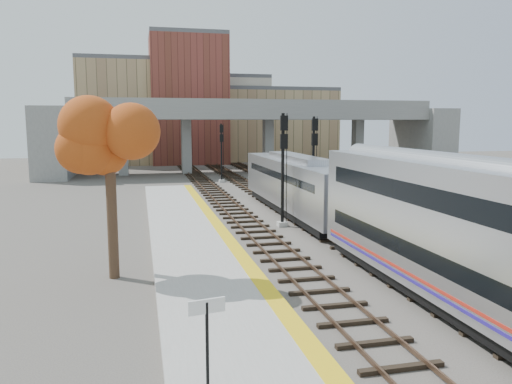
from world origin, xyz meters
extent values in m
plane|color=#47423D|center=(0.00, 0.00, 0.00)|extent=(160.00, 160.00, 0.00)
cube|color=#9E9E99|center=(-7.25, 0.00, 0.17)|extent=(4.50, 60.00, 0.35)
cube|color=yellow|center=(-5.35, 0.00, 0.35)|extent=(0.70, 60.00, 0.01)
cube|color=black|center=(-3.20, 12.50, 0.07)|extent=(2.50, 95.00, 0.14)
cube|color=brown|center=(-3.92, 12.50, 0.18)|extent=(0.07, 95.00, 0.14)
cube|color=brown|center=(-2.48, 12.50, 0.18)|extent=(0.07, 95.00, 0.14)
cube|color=black|center=(1.00, 12.50, 0.07)|extent=(2.50, 95.00, 0.14)
cube|color=brown|center=(0.28, 12.50, 0.18)|extent=(0.07, 95.00, 0.14)
cube|color=brown|center=(1.72, 12.50, 0.18)|extent=(0.07, 95.00, 0.14)
cube|color=black|center=(5.00, 12.50, 0.07)|extent=(2.50, 95.00, 0.14)
cube|color=brown|center=(4.28, 12.50, 0.18)|extent=(0.07, 95.00, 0.14)
cube|color=brown|center=(5.72, 12.50, 0.18)|extent=(0.07, 95.00, 0.14)
cube|color=slate|center=(5.00, 45.00, 7.75)|extent=(46.00, 10.00, 1.50)
cube|color=slate|center=(5.00, 40.20, 9.00)|extent=(46.00, 0.20, 1.00)
cube|color=slate|center=(5.00, 49.80, 9.00)|extent=(46.00, 0.20, 1.00)
cube|color=slate|center=(-12.00, 45.00, 3.50)|extent=(1.20, 1.60, 7.00)
cube|color=slate|center=(-4.00, 45.00, 3.50)|extent=(1.20, 1.60, 7.00)
cube|color=slate|center=(7.00, 45.00, 3.50)|extent=(1.20, 1.60, 7.00)
cube|color=slate|center=(20.00, 45.00, 3.50)|extent=(1.20, 1.60, 7.00)
cube|color=slate|center=(-20.00, 45.00, 4.25)|extent=(4.00, 12.00, 8.50)
cube|color=slate|center=(30.00, 45.00, 4.25)|extent=(4.00, 12.00, 8.50)
cube|color=tan|center=(-10.00, 65.00, 8.00)|extent=(18.00, 14.00, 16.00)
cube|color=#4C4C4F|center=(-10.00, 65.00, 16.30)|extent=(18.00, 14.00, 0.60)
cube|color=beige|center=(4.00, 70.00, 7.00)|extent=(16.00, 16.00, 14.00)
cube|color=#4C4C4F|center=(4.00, 70.00, 14.30)|extent=(16.00, 16.00, 0.60)
cube|color=brown|center=(-2.00, 62.00, 10.00)|extent=(12.00, 10.00, 20.00)
cube|color=#4C4C4F|center=(-2.00, 62.00, 20.30)|extent=(12.00, 10.00, 0.60)
cube|color=tan|center=(14.00, 68.00, 6.00)|extent=(20.00, 14.00, 12.00)
cube|color=#4C4C4F|center=(14.00, 68.00, 12.30)|extent=(20.00, 14.00, 0.60)
cube|color=black|center=(14.00, 28.00, 0.02)|extent=(14.00, 18.00, 0.04)
cube|color=#A8AAB2|center=(1.00, 13.72, 2.35)|extent=(3.00, 19.00, 3.20)
cube|color=black|center=(1.00, 23.24, 2.95)|extent=(2.20, 0.06, 1.10)
cube|color=black|center=(1.00, 13.72, 2.95)|extent=(3.02, 16.15, 0.50)
cube|color=black|center=(1.00, 13.72, 0.50)|extent=(2.70, 17.10, 0.50)
cube|color=#A8AAB2|center=(1.00, 13.72, 4.15)|extent=(1.60, 9.50, 0.40)
cube|color=#9E9E99|center=(-1.10, 10.02, 0.15)|extent=(0.60, 0.60, 0.30)
cylinder|color=black|center=(-1.10, 10.02, 3.62)|extent=(0.21, 0.21, 7.24)
cube|color=black|center=(-1.10, 9.77, 6.62)|extent=(0.47, 0.18, 0.93)
cube|color=black|center=(-1.10, 9.77, 5.48)|extent=(0.47, 0.18, 0.93)
cube|color=#9E9E99|center=(3.00, 15.76, 0.15)|extent=(0.60, 0.60, 0.30)
cylinder|color=black|center=(3.00, 15.76, 3.55)|extent=(0.20, 0.20, 7.10)
cube|color=black|center=(3.00, 15.51, 6.50)|extent=(0.46, 0.18, 0.91)
cube|color=black|center=(3.00, 15.51, 5.38)|extent=(0.46, 0.18, 0.91)
cube|color=#9E9E99|center=(-1.10, 34.40, 0.15)|extent=(0.60, 0.60, 0.30)
cylinder|color=black|center=(-1.10, 34.40, 3.26)|extent=(0.19, 0.19, 6.52)
cube|color=black|center=(-1.10, 34.15, 5.96)|extent=(0.42, 0.18, 0.84)
cube|color=black|center=(-1.10, 34.15, 4.94)|extent=(0.42, 0.18, 0.84)
cylinder|color=black|center=(-8.53, -9.33, 1.45)|extent=(0.08, 0.08, 2.20)
cube|color=white|center=(-8.53, -9.33, 2.45)|extent=(0.89, 0.21, 0.35)
cylinder|color=#382619|center=(-11.17, 1.35, 2.84)|extent=(0.44, 0.44, 5.69)
ellipsoid|color=#AD4417|center=(-11.17, 1.35, 6.09)|extent=(3.60, 3.60, 4.06)
imported|color=#99999E|center=(10.93, 24.86, 0.70)|extent=(1.57, 3.87, 1.32)
imported|color=#99999E|center=(13.47, 27.91, 0.66)|extent=(1.97, 3.92, 1.23)
imported|color=#99999E|center=(17.08, 32.29, 0.59)|extent=(1.91, 3.95, 1.11)
camera|label=1|loc=(-9.93, -20.37, 6.68)|focal=35.00mm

